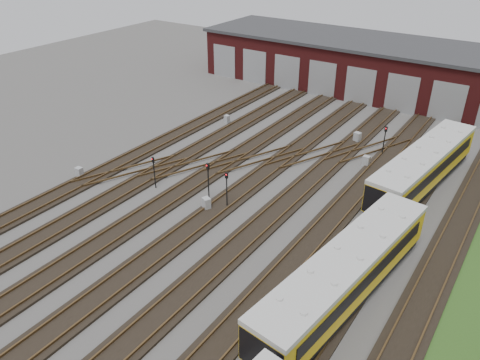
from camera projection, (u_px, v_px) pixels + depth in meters
The scene contains 13 objects.
ground at pixel (194, 254), 31.45m from camera, with size 120.00×120.00×0.00m, color #444240.
track_network at pixel (197, 248), 31.91m from camera, with size 30.40×70.00×0.33m.
maintenance_shed at pixel (394, 69), 58.71m from camera, with size 51.00×12.50×6.35m.
metro_train at pixel (345, 275), 26.69m from camera, with size 4.66×47.64×3.19m.
signal_mast_0 at pixel (154, 169), 38.32m from camera, with size 0.27×0.26×2.86m.
signal_mast_1 at pixel (208, 177), 36.57m from camera, with size 0.28×0.27×3.26m.
signal_mast_2 at pixel (227, 185), 35.62m from camera, with size 0.28×0.27×3.09m.
signal_mast_3 at pixel (385, 137), 43.65m from camera, with size 0.25×0.23×2.95m.
relay_cabinet_0 at pixel (79, 173), 40.56m from camera, with size 0.58×0.48×0.97m, color #A2A4A7.
relay_cabinet_1 at pixel (227, 119), 51.49m from camera, with size 0.53×0.44×0.88m, color #A2A4A7.
relay_cabinet_2 at pixel (206, 204), 36.07m from camera, with size 0.62×0.51×1.03m, color #A2A4A7.
relay_cabinet_3 at pixel (357, 137), 46.95m from camera, with size 0.63×0.53×1.06m, color #A2A4A7.
relay_cabinet_4 at pixel (366, 161), 42.45m from camera, with size 0.60×0.50×0.99m, color #A2A4A7.
Camera 1 is at (16.61, -18.91, 19.77)m, focal length 35.00 mm.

